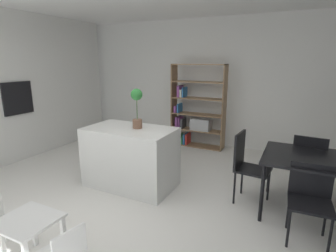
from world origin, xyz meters
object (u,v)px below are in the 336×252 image
potted_plant_on_island (137,105)px  child_table (28,228)px  built_in_oven (18,98)px  dining_chair_far (309,161)px  dining_table (312,163)px  child_chair_right (65,251)px  kitchen_island (131,157)px  dining_chair_island_side (246,162)px  dining_chair_near (310,195)px  open_bookshelf (195,113)px

potted_plant_on_island → child_table: size_ratio=1.15×
built_in_oven → dining_chair_far: bearing=9.0°
dining_table → child_chair_right: bearing=-131.3°
kitchen_island → dining_table: 2.52m
dining_chair_island_side → dining_table: bearing=-85.2°
child_chair_right → dining_chair_near: bearing=142.1°
potted_plant_on_island → kitchen_island: bearing=-149.2°
open_bookshelf → dining_chair_island_side: bearing=-53.3°
built_in_oven → dining_chair_island_side: (4.25, 0.30, -0.66)m
child_chair_right → dining_chair_near: (1.91, 1.66, 0.19)m
dining_table → dining_chair_far: (-0.01, 0.51, -0.15)m
dining_chair_near → kitchen_island: bearing=171.7°
kitchen_island → open_bookshelf: size_ratio=0.73×
child_table → built_in_oven: bearing=144.8°
child_table → dining_table: dining_table is taller
open_bookshelf → dining_chair_far: 2.77m
kitchen_island → child_table: bearing=-86.7°
potted_plant_on_island → dining_chair_near: bearing=-6.7°
built_in_oven → potted_plant_on_island: built_in_oven is taller
open_bookshelf → dining_table: 3.08m
kitchen_island → dining_chair_near: (2.48, -0.22, 0.05)m
kitchen_island → potted_plant_on_island: size_ratio=2.27×
built_in_oven → dining_chair_far: size_ratio=0.67×
potted_plant_on_island → open_bookshelf: bearing=88.0°
dining_table → dining_chair_island_side: (-0.79, 0.01, -0.12)m
potted_plant_on_island → child_chair_right: (0.48, -1.94, -0.97)m
potted_plant_on_island → dining_chair_island_side: (1.60, 0.24, -0.71)m
dining_chair_island_side → dining_chair_far: dining_chair_island_side is taller
kitchen_island → dining_chair_island_side: (1.70, 0.30, 0.11)m
open_bookshelf → child_table: size_ratio=3.55×
built_in_oven → child_table: bearing=-35.2°
potted_plant_on_island → dining_chair_far: 2.60m
open_bookshelf → dining_chair_island_side: size_ratio=1.89×
child_chair_right → dining_chair_island_side: (1.12, 2.18, 0.26)m
child_table → child_chair_right: bearing=-1.3°
kitchen_island → dining_table: bearing=6.7°
dining_table → kitchen_island: bearing=-173.3°
dining_chair_near → dining_chair_far: dining_chair_far is taller
kitchen_island → child_chair_right: size_ratio=2.42×
dining_chair_far → potted_plant_on_island: bearing=22.6°
dining_table → potted_plant_on_island: bearing=-174.4°
potted_plant_on_island → dining_chair_island_side: 1.76m
built_in_oven → child_chair_right: size_ratio=1.10×
kitchen_island → potted_plant_on_island: bearing=30.8°
dining_chair_far → dining_chair_near: bearing=95.4°
open_bookshelf → dining_chair_near: open_bookshelf is taller
open_bookshelf → dining_chair_near: size_ratio=2.21×
dining_chair_island_side → dining_chair_far: bearing=-51.8°
potted_plant_on_island → child_table: 2.12m
dining_table → dining_chair_island_side: dining_chair_island_side is taller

